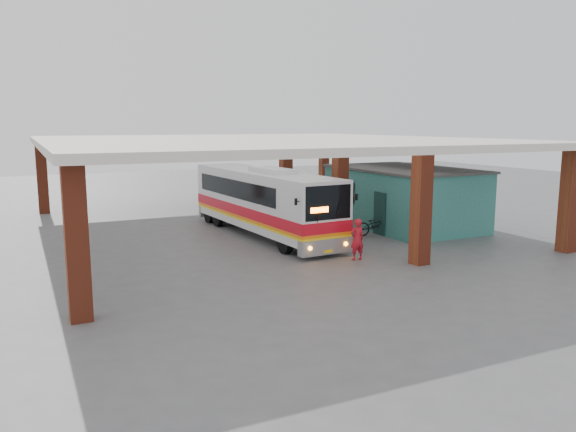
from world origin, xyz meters
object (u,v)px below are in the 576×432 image
Objects in this scene: red_chair at (321,211)px; coach_bus at (264,202)px; pedestrian at (357,239)px; motorcycle at (376,225)px.

coach_bus is at bearing -161.98° from red_chair.
coach_bus is 6.49m from red_chair.
pedestrian is at bearing -81.45° from coach_bus.
coach_bus is at bearing 78.09° from motorcycle.
red_chair is at bearing -110.93° from pedestrian.
pedestrian is at bearing 152.08° from motorcycle.
coach_bus is at bearing -77.45° from pedestrian.
pedestrian is (-3.52, -3.78, 0.30)m from motorcycle.
pedestrian is (1.36, -6.26, -0.83)m from coach_bus.
motorcycle is 5.17m from pedestrian.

